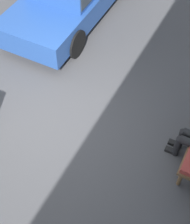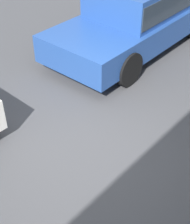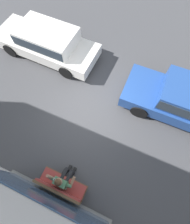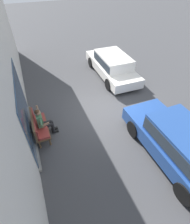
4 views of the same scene
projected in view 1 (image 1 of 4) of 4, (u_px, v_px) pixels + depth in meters
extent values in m
plane|color=#424244|center=(58.00, 120.00, 6.92)|extent=(60.00, 60.00, 0.00)
cylinder|color=brown|center=(180.00, 179.00, 5.89)|extent=(0.07, 0.07, 0.38)
cylinder|color=black|center=(177.00, 146.00, 6.24)|extent=(0.12, 0.12, 0.49)
cube|color=black|center=(171.00, 151.00, 6.42)|extent=(0.10, 0.24, 0.07)
cylinder|color=black|center=(181.00, 139.00, 6.34)|extent=(0.12, 0.12, 0.49)
cube|color=black|center=(174.00, 144.00, 6.52)|extent=(0.10, 0.24, 0.07)
cylinder|color=black|center=(75.00, 44.00, 7.87)|extent=(0.68, 0.19, 0.68)
cylinder|color=black|center=(16.00, 23.00, 8.34)|extent=(0.68, 0.19, 0.68)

